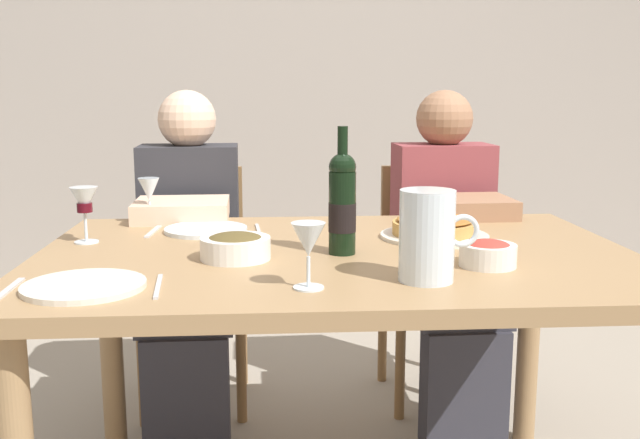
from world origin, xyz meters
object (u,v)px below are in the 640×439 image
(diner_right, at_px, (449,248))
(dinner_plate_right_setting, at_px, (206,230))
(wine_glass_left_diner, at_px, (84,203))
(wine_glass_centre, at_px, (149,192))
(chair_left, at_px, (195,269))
(baked_tart, at_px, (435,228))
(diner_left, at_px, (188,252))
(salad_bowl, at_px, (488,253))
(dinner_plate_left_setting, at_px, (84,286))
(wine_glass_right_diner, at_px, (308,242))
(olive_bowl, at_px, (235,246))
(wine_bottle, at_px, (342,203))
(dining_table, at_px, (336,286))
(chair_right, at_px, (432,265))
(water_pitcher, at_px, (427,241))

(diner_right, bearing_deg, dinner_plate_right_setting, 22.76)
(diner_right, bearing_deg, wine_glass_left_diner, 22.32)
(wine_glass_centre, distance_m, chair_left, 0.60)
(baked_tart, relative_size, wine_glass_left_diner, 1.98)
(diner_left, bearing_deg, dinner_plate_right_setting, 103.10)
(baked_tart, relative_size, salad_bowl, 2.26)
(baked_tart, height_order, dinner_plate_left_setting, baked_tart)
(wine_glass_right_diner, height_order, diner_right, diner_right)
(diner_left, bearing_deg, diner_right, 178.33)
(olive_bowl, distance_m, dinner_plate_right_setting, 0.36)
(diner_left, height_order, diner_right, same)
(baked_tart, distance_m, diner_left, 0.90)
(wine_glass_left_diner, relative_size, chair_left, 0.17)
(diner_left, bearing_deg, salad_bowl, 132.05)
(wine_bottle, height_order, salad_bowl, wine_bottle)
(wine_glass_right_diner, xyz_separation_m, dinner_plate_left_setting, (-0.46, 0.03, -0.09))
(olive_bowl, height_order, wine_glass_centre, wine_glass_centre)
(wine_glass_right_diner, height_order, wine_glass_centre, wine_glass_centre)
(dining_table, bearing_deg, chair_right, 62.94)
(salad_bowl, bearing_deg, water_pitcher, -145.35)
(dinner_plate_right_setting, bearing_deg, olive_bowl, -73.59)
(dining_table, bearing_deg, salad_bowl, -28.36)
(water_pitcher, relative_size, dinner_plate_left_setting, 0.78)
(wine_glass_centre, xyz_separation_m, chair_right, (0.98, 0.47, -0.36))
(baked_tart, height_order, chair_left, chair_left)
(wine_glass_centre, height_order, chair_right, wine_glass_centre)
(salad_bowl, bearing_deg, wine_glass_centre, 145.82)
(chair_left, xyz_separation_m, diner_left, (0.01, -0.24, 0.12))
(baked_tart, bearing_deg, chair_right, 77.41)
(water_pitcher, xyz_separation_m, diner_left, (-0.61, 0.94, -0.23))
(chair_left, bearing_deg, dinner_plate_right_setting, 98.01)
(salad_bowl, height_order, dinner_plate_right_setting, salad_bowl)
(dining_table, height_order, olive_bowl, olive_bowl)
(dining_table, distance_m, wine_bottle, 0.22)
(wine_bottle, height_order, wine_glass_centre, wine_bottle)
(dining_table, distance_m, olive_bowl, 0.29)
(diner_left, relative_size, diner_right, 1.00)
(chair_left, bearing_deg, wine_glass_centre, 79.19)
(wine_glass_left_diner, bearing_deg, diner_left, 67.37)
(olive_bowl, bearing_deg, wine_bottle, 8.82)
(dining_table, bearing_deg, olive_bowl, -164.27)
(wine_glass_right_diner, height_order, diner_left, diner_left)
(olive_bowl, distance_m, wine_glass_left_diner, 0.46)
(chair_left, bearing_deg, wine_glass_right_diner, 105.16)
(water_pitcher, distance_m, dinner_plate_left_setting, 0.72)
(olive_bowl, relative_size, wine_glass_left_diner, 1.13)
(baked_tart, relative_size, dinner_plate_right_setting, 1.26)
(wine_bottle, relative_size, wine_glass_left_diner, 2.11)
(dinner_plate_right_setting, relative_size, chair_left, 0.27)
(wine_bottle, bearing_deg, diner_right, 56.57)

